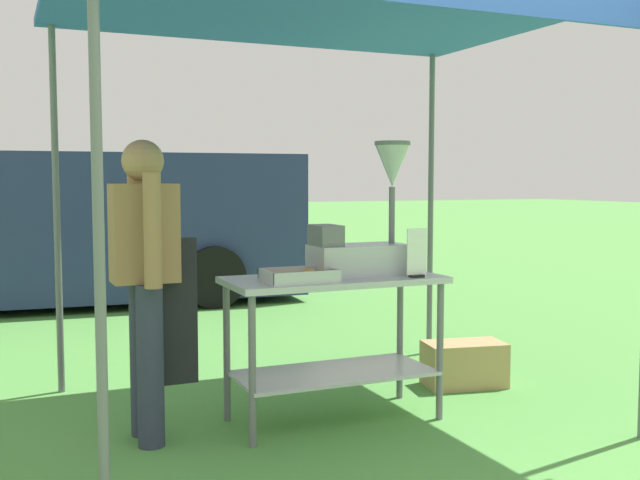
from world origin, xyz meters
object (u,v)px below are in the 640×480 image
object	(u,v)px
donut_tray	(299,278)
vendor	(146,274)
donut_fryer	(365,233)
supply_crate	(464,364)
van_navy	(41,226)
stall_canopy	(327,14)
menu_sign	(417,256)
donut_cart	(334,315)

from	to	relation	value
donut_tray	vendor	xyz separation A→B (m)	(-0.79, 0.21, 0.04)
donut_fryer	supply_crate	size ratio (longest dim) A/B	1.35
donut_fryer	van_navy	bearing A→B (deg)	106.71
donut_tray	van_navy	distance (m)	5.33
donut_fryer	van_navy	xyz separation A→B (m)	(-1.53, 5.08, -0.21)
stall_canopy	menu_sign	xyz separation A→B (m)	(0.43, -0.31, -1.38)
donut_tray	donut_fryer	xyz separation A→B (m)	(0.47, 0.14, 0.22)
donut_fryer	donut_tray	bearing A→B (deg)	-163.74
donut_tray	vendor	world-z (taller)	vendor
stall_canopy	supply_crate	size ratio (longest dim) A/B	5.21
vendor	van_navy	distance (m)	5.02
van_navy	donut_fryer	bearing A→B (deg)	-73.29
supply_crate	donut_tray	bearing A→B (deg)	-162.73
stall_canopy	vendor	world-z (taller)	stall_canopy
stall_canopy	menu_sign	size ratio (longest dim) A/B	10.80
menu_sign	van_navy	xyz separation A→B (m)	(-1.75, 5.30, -0.09)
donut_cart	van_navy	distance (m)	5.27
donut_cart	supply_crate	bearing A→B (deg)	15.29
stall_canopy	van_navy	size ratio (longest dim) A/B	0.52
van_navy	donut_tray	bearing A→B (deg)	-78.53
vendor	supply_crate	bearing A→B (deg)	5.79
vendor	menu_sign	bearing A→B (deg)	-11.19
donut_fryer	stall_canopy	bearing A→B (deg)	157.34
donut_fryer	menu_sign	bearing A→B (deg)	-44.82
stall_canopy	menu_sign	bearing A→B (deg)	-35.68
stall_canopy	donut_cart	xyz separation A→B (m)	(0.00, -0.10, -1.73)
van_navy	supply_crate	bearing A→B (deg)	-63.06
donut_tray	van_navy	bearing A→B (deg)	101.47
menu_sign	van_navy	bearing A→B (deg)	108.25
donut_cart	donut_tray	xyz separation A→B (m)	(-0.26, -0.12, 0.25)
donut_cart	vendor	distance (m)	1.10
supply_crate	van_navy	size ratio (longest dim) A/B	0.10
donut_fryer	vendor	xyz separation A→B (m)	(-1.26, 0.07, -0.19)
menu_sign	donut_tray	bearing A→B (deg)	172.96
donut_tray	menu_sign	bearing A→B (deg)	-7.04
supply_crate	vendor	bearing A→B (deg)	-174.21
donut_tray	vendor	bearing A→B (deg)	165.30
stall_canopy	donut_fryer	bearing A→B (deg)	-22.66
stall_canopy	vendor	bearing A→B (deg)	-179.27
donut_tray	supply_crate	distance (m)	1.61
menu_sign	vendor	world-z (taller)	vendor
stall_canopy	supply_crate	bearing A→B (deg)	10.50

